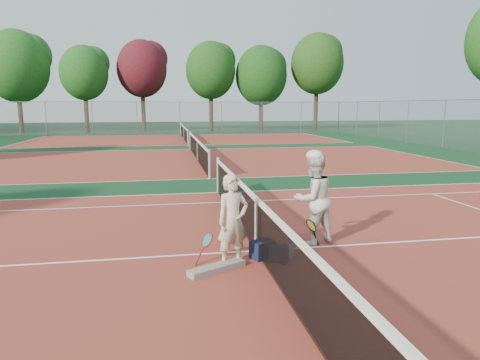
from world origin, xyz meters
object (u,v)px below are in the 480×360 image
racket_red (207,248)px  water_bottle (291,252)px  sports_bag_navy (262,249)px  sports_bag_purple (278,253)px  racket_black_held (311,233)px  player_a (233,221)px  racket_spare (270,255)px  net_main (256,224)px  player_b (313,199)px

racket_red → water_bottle: racket_red is taller
sports_bag_navy → sports_bag_purple: bearing=-36.0°
racket_black_held → sports_bag_purple: 0.99m
player_a → sports_bag_navy: (0.57, 0.26, -0.62)m
racket_spare → sports_bag_purple: (0.10, -0.20, 0.10)m
racket_black_held → sports_bag_navy: size_ratio=1.37×
net_main → sports_bag_purple: size_ratio=32.82×
net_main → water_bottle: 0.85m
water_bottle → racket_black_held: bearing=46.2°
racket_black_held → sports_bag_navy: bearing=-2.1°
sports_bag_purple → net_main: bearing=116.0°
racket_black_held → sports_bag_navy: racket_black_held is taller
water_bottle → player_b: bearing=51.0°
player_a → racket_red: size_ratio=3.02×
racket_spare → sports_bag_purple: size_ratio=1.80×
net_main → player_a: bearing=-130.0°
player_a → racket_red: player_a is taller
racket_red → racket_black_held: racket_black_held is taller
player_b → racket_red: 2.33m
player_a → racket_spare: bearing=2.4°
net_main → racket_spare: bearing=-64.5°
net_main → racket_red: net_main is taller
racket_black_held → player_a: bearing=-1.0°
racket_red → player_a: bearing=-62.0°
player_a → racket_black_held: player_a is taller
net_main → racket_red: bearing=-156.9°
player_a → racket_black_held: size_ratio=2.82×
player_a → player_b: size_ratio=0.88×
net_main → sports_bag_navy: bearing=-85.1°
net_main → racket_black_held: bearing=0.9°
player_a → player_b: (1.72, 0.91, 0.11)m
racket_red → water_bottle: (1.44, -0.18, -0.11)m
player_a → racket_spare: 1.07m
racket_black_held → net_main: bearing=-22.4°
racket_black_held → water_bottle: (-0.58, -0.60, -0.13)m
racket_red → sports_bag_purple: bearing=-39.6°
racket_spare → sports_bag_navy: bearing=83.9°
net_main → player_b: bearing=12.9°
sports_bag_navy → sports_bag_purple: sports_bag_navy is taller
net_main → player_a: player_a is taller
player_b → racket_black_held: 0.67m
player_b → sports_bag_purple: (-0.91, -0.83, -0.75)m
player_a → sports_bag_purple: (0.81, 0.08, -0.64)m
racket_red → sports_bag_navy: (0.98, 0.02, -0.10)m
racket_black_held → sports_bag_purple: racket_black_held is taller
player_b → racket_red: player_b is taller
player_b → sports_bag_navy: size_ratio=4.40×
racket_black_held → player_b: bearing=-137.7°
racket_red → net_main: bearing=-9.4°
racket_red → racket_black_held: (2.02, 0.42, 0.02)m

